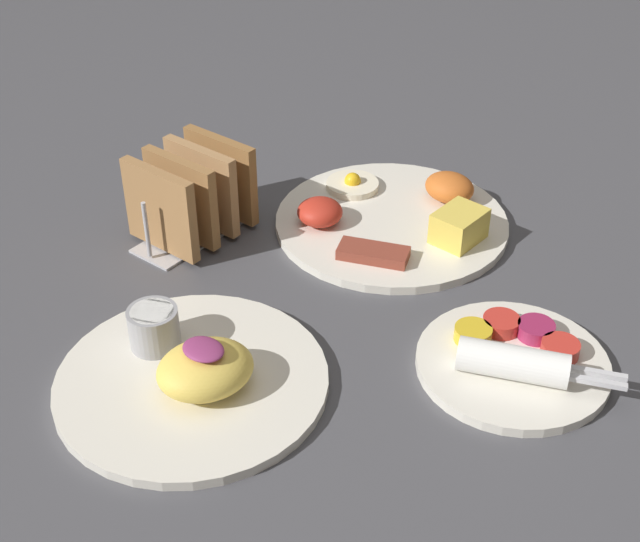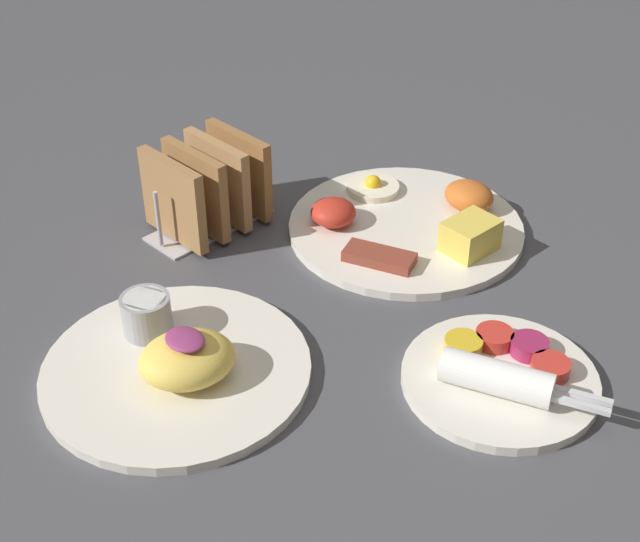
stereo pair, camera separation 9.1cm
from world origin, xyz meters
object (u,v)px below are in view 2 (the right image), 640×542
at_px(plate_foreground, 175,360).
at_px(toast_rack, 208,189).
at_px(plate_condiments, 501,375).
at_px(plate_breakfast, 410,223).

xyz_separation_m(plate_foreground, toast_rack, (-0.18, 0.18, 0.03)).
relative_size(plate_condiments, plate_foreground, 0.78).
relative_size(plate_breakfast, plate_foreground, 1.08).
xyz_separation_m(plate_condiments, plate_foreground, (-0.22, -0.20, 0.00)).
distance_m(plate_foreground, toast_rack, 0.26).
height_order(plate_breakfast, toast_rack, toast_rack).
distance_m(plate_breakfast, plate_foreground, 0.34).
distance_m(plate_condiments, toast_rack, 0.40).
bearing_deg(plate_foreground, plate_condiments, 41.87).
bearing_deg(plate_breakfast, plate_foreground, -89.42).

